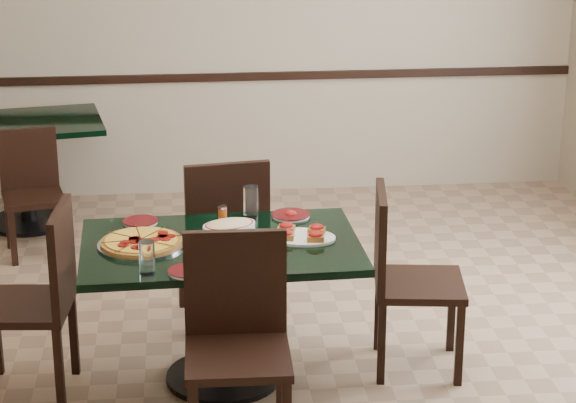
{
  "coord_description": "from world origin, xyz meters",
  "views": [
    {
      "loc": [
        -0.46,
        -5.47,
        2.75
      ],
      "look_at": [
        0.07,
        0.0,
        0.85
      ],
      "focal_mm": 70.0,
      "sensor_mm": 36.0,
      "label": 1
    }
  ],
  "objects": [
    {
      "name": "bruschetta_platter",
      "position": [
        0.11,
        -0.28,
        0.77
      ],
      "size": [
        0.4,
        0.33,
        0.05
      ],
      "rotation": [
        0.0,
        0.0,
        -0.28
      ],
      "color": "white",
      "rests_on": "main_table"
    },
    {
      "name": "side_plate_far_l",
      "position": [
        -0.69,
        0.03,
        0.76
      ],
      "size": [
        0.18,
        0.18,
        0.02
      ],
      "rotation": [
        0.0,
        0.0,
        -0.31
      ],
      "color": "white",
      "rests_on": "main_table"
    },
    {
      "name": "bread_basket",
      "position": [
        -0.18,
        -0.57,
        0.79
      ],
      "size": [
        0.23,
        0.19,
        0.09
      ],
      "rotation": [
        0.0,
        0.0,
        0.34
      ],
      "color": "brown",
      "rests_on": "main_table"
    },
    {
      "name": "pepper_shaker",
      "position": [
        -0.27,
        0.01,
        0.79
      ],
      "size": [
        0.05,
        0.05,
        0.08
      ],
      "color": "#D54A16",
      "rests_on": "main_table"
    },
    {
      "name": "water_glass_b",
      "position": [
        -0.64,
        -0.66,
        0.83
      ],
      "size": [
        0.07,
        0.07,
        0.16
      ],
      "primitive_type": "cylinder",
      "color": "white",
      "rests_on": "main_table"
    },
    {
      "name": "side_plate_far_r",
      "position": [
        0.09,
        0.05,
        0.76
      ],
      "size": [
        0.2,
        0.2,
        0.03
      ],
      "rotation": [
        0.0,
        0.0,
        -0.31
      ],
      "color": "white",
      "rests_on": "main_table"
    },
    {
      "name": "napkin_setting",
      "position": [
        -0.43,
        -0.65,
        0.75
      ],
      "size": [
        0.19,
        0.19,
        0.01
      ],
      "rotation": [
        0.0,
        0.0,
        0.15
      ],
      "color": "white",
      "rests_on": "main_table"
    },
    {
      "name": "back_table",
      "position": [
        -1.56,
        2.16,
        0.52
      ],
      "size": [
        1.19,
        0.95,
        0.75
      ],
      "rotation": [
        0.0,
        0.0,
        0.17
      ],
      "color": "black",
      "rests_on": "floor"
    },
    {
      "name": "room_shell",
      "position": [
        1.02,
        1.73,
        1.17
      ],
      "size": [
        5.5,
        5.5,
        5.5
      ],
      "color": "silver",
      "rests_on": "floor"
    },
    {
      "name": "water_glass_a",
      "position": [
        -0.12,
        0.06,
        0.83
      ],
      "size": [
        0.08,
        0.08,
        0.17
      ],
      "primitive_type": "cylinder",
      "color": "white",
      "rests_on": "main_table"
    },
    {
      "name": "main_table",
      "position": [
        -0.29,
        -0.3,
        0.57
      ],
      "size": [
        1.4,
        0.93,
        0.75
      ],
      "rotation": [
        0.0,
        0.0,
        0.04
      ],
      "color": "black",
      "rests_on": "floor"
    },
    {
      "name": "back_chair_near",
      "position": [
        -1.46,
        1.64,
        0.45
      ],
      "size": [
        0.45,
        0.45,
        0.81
      ],
      "rotation": [
        0.0,
        0.0,
        0.22
      ],
      "color": "black",
      "rests_on": "floor"
    },
    {
      "name": "pepperoni_pizza",
      "position": [
        -0.68,
        -0.3,
        0.77
      ],
      "size": [
        0.43,
        0.43,
        0.04
      ],
      "rotation": [
        0.0,
        0.0,
        0.16
      ],
      "color": "#BBBBC2",
      "rests_on": "main_table"
    },
    {
      "name": "lasagna_casserole",
      "position": [
        -0.24,
        -0.23,
        0.8
      ],
      "size": [
        0.32,
        0.3,
        0.09
      ],
      "rotation": [
        0.0,
        0.0,
        0.33
      ],
      "color": "white",
      "rests_on": "main_table"
    },
    {
      "name": "chair_right",
      "position": [
        0.64,
        -0.25,
        0.55
      ],
      "size": [
        0.51,
        0.51,
        0.97
      ],
      "rotation": [
        0.0,
        0.0,
        1.44
      ],
      "color": "black",
      "rests_on": "floor"
    },
    {
      "name": "chair_left",
      "position": [
        -1.17,
        -0.35,
        0.55
      ],
      "size": [
        0.5,
        0.5,
        0.98
      ],
      "rotation": [
        0.0,
        0.0,
        -1.66
      ],
      "color": "black",
      "rests_on": "floor"
    },
    {
      "name": "floor",
      "position": [
        0.0,
        0.0,
        0.0
      ],
      "size": [
        5.5,
        5.5,
        0.0
      ],
      "primitive_type": "plane",
      "color": "#86694D",
      "rests_on": "ground"
    },
    {
      "name": "chair_near",
      "position": [
        -0.25,
        -0.91,
        0.56
      ],
      "size": [
        0.47,
        0.47,
        1.0
      ],
      "rotation": [
        0.0,
        0.0,
        -0.02
      ],
      "color": "black",
      "rests_on": "floor"
    },
    {
      "name": "side_plate_near",
      "position": [
        -0.46,
        -0.67,
        0.76
      ],
      "size": [
        0.18,
        0.18,
        0.02
      ],
      "rotation": [
        0.0,
        0.0,
        0.15
      ],
      "color": "white",
      "rests_on": "main_table"
    },
    {
      "name": "chair_far",
      "position": [
        -0.25,
        0.36,
        0.56
      ],
      "size": [
        0.53,
        0.53,
        0.99
      ],
      "rotation": [
        0.0,
        0.0,
        3.29
      ],
      "color": "black",
      "rests_on": "floor"
    }
  ]
}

